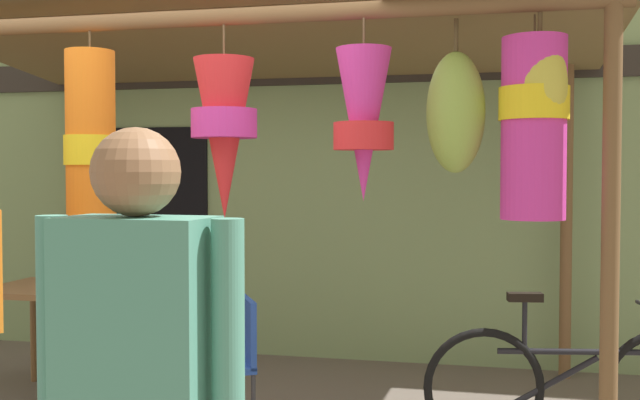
# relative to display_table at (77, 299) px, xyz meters

# --- Properties ---
(shop_facade) EXTENTS (12.65, 0.29, 3.98)m
(shop_facade) POSITION_rel_display_table_xyz_m (1.01, 1.62, 1.28)
(shop_facade) COLOR #7A9360
(shop_facade) RESTS_ON ground_plane
(market_stall_canopy) EXTENTS (4.69, 2.59, 2.77)m
(market_stall_canopy) POSITION_rel_display_table_xyz_m (1.36, -0.04, 1.61)
(market_stall_canopy) COLOR brown
(market_stall_canopy) RESTS_ON ground_plane
(display_table) EXTENTS (1.23, 0.76, 0.79)m
(display_table) POSITION_rel_display_table_xyz_m (0.00, 0.00, 0.00)
(display_table) COLOR brown
(display_table) RESTS_ON ground_plane
(flower_heap_on_table) EXTENTS (0.66, 0.46, 0.13)m
(flower_heap_on_table) POSITION_rel_display_table_xyz_m (0.11, 0.04, 0.16)
(flower_heap_on_table) COLOR orange
(flower_heap_on_table) RESTS_ON display_table
(folding_chair) EXTENTS (0.54, 0.54, 0.84)m
(folding_chair) POSITION_rel_display_table_xyz_m (1.31, -0.49, -0.20)
(folding_chair) COLOR #2347A8
(folding_chair) RESTS_ON ground_plane
(parked_bicycle) EXTENTS (1.73, 0.47, 0.92)m
(parked_bicycle) POSITION_rel_display_table_xyz_m (3.31, -0.18, -0.36)
(parked_bicycle) COLOR black
(parked_bicycle) RESTS_ON ground_plane
(customer_foreground) EXTENTS (0.59, 0.24, 1.72)m
(customer_foreground) POSITION_rel_display_table_xyz_m (1.92, -2.94, 0.31)
(customer_foreground) COLOR #4C8E7A
(customer_foreground) RESTS_ON ground_plane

